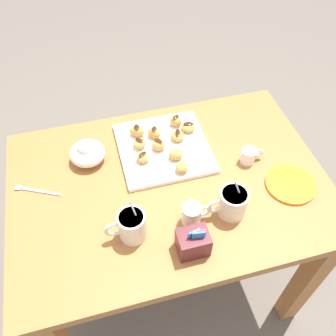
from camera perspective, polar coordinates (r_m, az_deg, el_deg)
The scene contains 29 objects.
ground_plane at distance 1.88m, azimuth 0.13°, elevation -16.43°, with size 8.00×8.00×0.00m, color #665B51.
dining_table at distance 1.34m, azimuth 0.17°, elevation -5.98°, with size 1.06×0.74×0.75m.
pastry_plate_square at distance 1.31m, azimuth -0.69°, elevation 3.16°, with size 0.32×0.32×0.02m, color white.
coffee_mug_cream_left at distance 1.13m, azimuth 10.04°, elevation -5.36°, with size 0.13×0.09×0.15m.
coffee_mug_cream_right at distance 1.07m, azimuth -5.80°, elevation -8.99°, with size 0.12×0.08×0.15m.
cream_pitcher_white at distance 1.11m, azimuth 3.81°, elevation -7.17°, with size 0.10×0.06×0.07m.
sugar_caddy at distance 1.06m, azimuth 4.20°, elevation -11.51°, with size 0.09×0.07×0.11m.
ice_cream_bowl at distance 1.29m, azimuth -12.59°, elevation 2.44°, with size 0.12×0.12×0.09m.
chocolate_sauce_pitcher at distance 1.29m, azimuth 12.57°, elevation 1.98°, with size 0.09×0.05×0.06m.
saucer_orange_left at distance 1.28m, azimuth 18.69°, elevation -2.43°, with size 0.17×0.17×0.01m, color orange.
loose_spoon_near_saucer at distance 1.28m, azimuth -20.62°, elevation -3.26°, with size 0.15×0.08×0.01m.
beignet_0 at distance 1.33m, azimuth -2.37°, elevation 5.49°, with size 0.04×0.05×0.04m, color #D19347.
chocolate_drizzle_0 at distance 1.31m, azimuth -2.40°, elevation 6.14°, with size 0.03×0.02×0.01m, color #381E11.
beignet_1 at distance 1.32m, azimuth 1.51°, elevation 5.05°, with size 0.05×0.05×0.03m, color #D19347.
chocolate_drizzle_1 at distance 1.31m, azimuth 1.52°, elevation 5.59°, with size 0.04×0.02×0.01m, color #381E11.
beignet_2 at distance 1.30m, azimuth -4.51°, elevation 3.87°, with size 0.04×0.05×0.03m, color #D19347.
chocolate_drizzle_2 at distance 1.29m, azimuth -4.55°, elevation 4.41°, with size 0.03×0.02×0.01m, color #381E11.
beignet_3 at distance 1.37m, azimuth 1.23°, elevation 7.38°, with size 0.04×0.05×0.04m, color #D19347.
chocolate_drizzle_3 at distance 1.36m, azimuth 1.25°, elevation 8.04°, with size 0.03×0.02×0.01m, color #381E11.
beignet_4 at distance 1.36m, azimuth 3.19°, elevation 6.44°, with size 0.05×0.05×0.03m, color #D19347.
chocolate_drizzle_4 at distance 1.35m, azimuth 3.22°, elevation 6.97°, with size 0.04×0.02×0.01m, color #381E11.
beignet_5 at distance 1.25m, azimuth -3.99°, elevation 1.65°, with size 0.05×0.04×0.03m, color #D19347.
chocolate_drizzle_5 at distance 1.24m, azimuth -4.04°, elevation 2.19°, with size 0.03×0.02×0.01m, color #381E11.
beignet_6 at distance 1.26m, azimuth 1.22°, elevation 2.15°, with size 0.05×0.04×0.04m, color #D19347.
beignet_7 at distance 1.34m, azimuth -4.91°, elevation 5.80°, with size 0.04×0.05×0.04m, color #D19347.
chocolate_drizzle_7 at distance 1.33m, azimuth -4.97°, elevation 6.46°, with size 0.03×0.02×0.01m, color #381E11.
beignet_8 at distance 1.29m, azimuth -1.34°, elevation 3.70°, with size 0.05×0.05×0.04m, color #D19347.
chocolate_drizzle_8 at distance 1.27m, azimuth -1.35°, elevation 4.36°, with size 0.03×0.02×0.01m, color #381E11.
beignet_9 at distance 1.22m, azimuth 2.21°, elevation 0.13°, with size 0.04×0.05×0.04m, color #D19347.
Camera 1 is at (0.20, 0.72, 1.72)m, focal length 38.78 mm.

